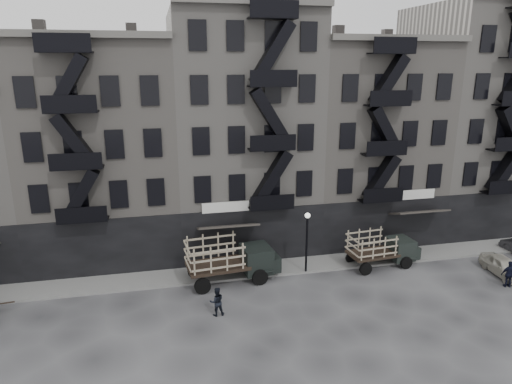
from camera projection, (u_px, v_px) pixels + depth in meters
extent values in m
plane|color=#38383A|center=(272.00, 297.00, 27.57)|extent=(140.00, 140.00, 0.00)
cube|color=slate|center=(258.00, 269.00, 31.07)|extent=(55.00, 2.50, 0.15)
cube|color=gray|center=(104.00, 151.00, 32.83)|extent=(10.00, 10.00, 15.00)
cube|color=black|center=(105.00, 248.00, 29.70)|extent=(10.00, 0.35, 4.00)
cube|color=#595651|center=(83.00, 34.00, 25.87)|extent=(10.00, 0.50, 0.40)
cube|color=#4C4744|center=(45.00, 31.00, 29.98)|extent=(0.70, 0.70, 1.20)
cube|color=#4C4744|center=(132.00, 32.00, 31.11)|extent=(0.70, 0.70, 1.20)
cube|color=gray|center=(241.00, 132.00, 34.61)|extent=(10.00, 10.00, 17.00)
cube|color=black|center=(254.00, 236.00, 31.76)|extent=(10.00, 0.35, 4.00)
cube|color=#595651|center=(255.00, 1.00, 27.38)|extent=(10.00, 0.50, 0.40)
cube|color=#4C4744|center=(197.00, 3.00, 31.48)|extent=(0.70, 0.70, 1.20)
cube|color=#4C4744|center=(274.00, 5.00, 32.62)|extent=(0.70, 0.70, 1.20)
cube|color=gray|center=(362.00, 141.00, 36.94)|extent=(10.00, 10.00, 15.00)
cube|color=black|center=(386.00, 225.00, 33.81)|extent=(10.00, 0.35, 4.00)
cube|color=#595651|center=(403.00, 38.00, 29.99)|extent=(10.00, 0.50, 0.40)
cube|color=#4C4744|center=(332.00, 35.00, 34.09)|extent=(0.70, 0.70, 1.20)
cube|color=#4C4744|center=(399.00, 36.00, 35.22)|extent=(0.70, 0.70, 1.20)
cube|color=gray|center=(473.00, 119.00, 38.59)|extent=(10.00, 10.00, 18.00)
cube|color=black|center=(502.00, 216.00, 35.87)|extent=(10.00, 0.35, 4.00)
cylinder|color=black|center=(307.00, 246.00, 30.07)|extent=(0.14, 0.14, 4.00)
sphere|color=silver|center=(308.00, 215.00, 29.49)|extent=(0.36, 0.36, 0.36)
cube|color=black|center=(218.00, 266.00, 29.01)|extent=(4.04, 2.64, 0.20)
cube|color=black|center=(256.00, 259.00, 29.76)|extent=(2.00, 2.20, 1.69)
cube|color=black|center=(271.00, 261.00, 30.16)|extent=(1.07, 1.77, 1.01)
cylinder|color=black|center=(260.00, 277.00, 28.92)|extent=(1.03, 0.35, 1.01)
cylinder|color=black|center=(249.00, 263.00, 30.97)|extent=(1.03, 0.35, 1.01)
cylinder|color=black|center=(203.00, 286.00, 27.79)|extent=(1.03, 0.35, 1.01)
cylinder|color=black|center=(195.00, 271.00, 29.84)|extent=(1.03, 0.35, 1.01)
cube|color=black|center=(372.00, 254.00, 31.28)|extent=(3.39, 2.18, 0.17)
cube|color=black|center=(400.00, 249.00, 31.89)|extent=(1.67, 1.84, 1.43)
cube|color=black|center=(410.00, 251.00, 32.21)|extent=(0.89, 1.49, 0.86)
cylinder|color=black|center=(406.00, 263.00, 31.17)|extent=(0.87, 0.28, 0.86)
cylinder|color=black|center=(390.00, 252.00, 32.92)|extent=(0.87, 0.28, 0.86)
cylinder|color=black|center=(366.00, 269.00, 30.26)|extent=(0.87, 0.28, 0.86)
cylinder|color=black|center=(352.00, 258.00, 32.01)|extent=(0.87, 0.28, 0.86)
imported|color=#AFAB9D|center=(503.00, 266.00, 30.25)|extent=(1.69, 3.71, 1.24)
imported|color=black|center=(217.00, 302.00, 25.35)|extent=(0.85, 0.68, 1.67)
imported|color=black|center=(509.00, 274.00, 28.54)|extent=(1.08, 0.63, 1.74)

